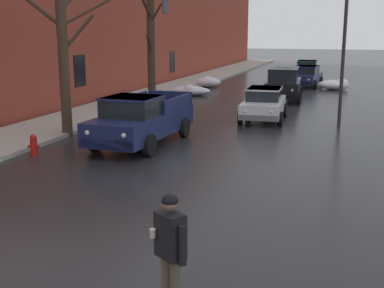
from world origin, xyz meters
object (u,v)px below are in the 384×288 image
(sedan_green_queued_behind_truck, at_px, (307,69))
(street_lamp_post, at_px, (344,51))
(bare_tree_second_along_sidewalk, at_px, (63,42))
(bare_tree_mid_block, at_px, (151,46))
(fire_hydrant, at_px, (34,145))
(pickup_truck_darkblue_approaching_near_lane, at_px, (141,120))
(suv_black_parked_kerbside_mid, at_px, (284,83))
(pedestrian_with_coffee, at_px, (170,245))
(sedan_white_parked_kerbside_close, at_px, (264,103))
(sedan_darkblue_parked_far_down_block, at_px, (306,76))

(sedan_green_queued_behind_truck, distance_m, street_lamp_post, 21.65)
(bare_tree_second_along_sidewalk, relative_size, bare_tree_mid_block, 1.13)
(fire_hydrant, height_order, street_lamp_post, street_lamp_post)
(pickup_truck_darkblue_approaching_near_lane, height_order, suv_black_parked_kerbside_mid, suv_black_parked_kerbside_mid)
(street_lamp_post, bearing_deg, suv_black_parked_kerbside_mid, 114.55)
(bare_tree_mid_block, bearing_deg, pickup_truck_darkblue_approaching_near_lane, -69.88)
(pedestrian_with_coffee, bearing_deg, street_lamp_post, 83.68)
(pickup_truck_darkblue_approaching_near_lane, relative_size, suv_black_parked_kerbside_mid, 1.24)
(street_lamp_post, bearing_deg, pedestrian_with_coffee, -96.32)
(pickup_truck_darkblue_approaching_near_lane, height_order, sedan_white_parked_kerbside_close, pickup_truck_darkblue_approaching_near_lane)
(pickup_truck_darkblue_approaching_near_lane, bearing_deg, sedan_darkblue_parked_far_down_block, 80.01)
(pickup_truck_darkblue_approaching_near_lane, height_order, street_lamp_post, street_lamp_post)
(pickup_truck_darkblue_approaching_near_lane, bearing_deg, bare_tree_second_along_sidewalk, 170.89)
(sedan_white_parked_kerbside_close, bearing_deg, suv_black_parked_kerbside_mid, 90.65)
(sedan_darkblue_parked_far_down_block, distance_m, sedan_green_queued_behind_truck, 6.36)
(sedan_darkblue_parked_far_down_block, height_order, street_lamp_post, street_lamp_post)
(sedan_white_parked_kerbside_close, bearing_deg, pickup_truck_darkblue_approaching_near_lane, -117.23)
(pedestrian_with_coffee, distance_m, fire_hydrant, 10.28)
(sedan_white_parked_kerbside_close, distance_m, suv_black_parked_kerbside_mid, 6.67)
(sedan_white_parked_kerbside_close, xyz_separation_m, sedan_green_queued_behind_truck, (-0.13, 20.67, 0.00))
(pedestrian_with_coffee, xyz_separation_m, fire_hydrant, (-7.28, 7.22, -0.68))
(fire_hydrant, bearing_deg, pedestrian_with_coffee, -44.75)
(bare_tree_mid_block, distance_m, sedan_white_parked_kerbside_close, 7.29)
(sedan_green_queued_behind_truck, relative_size, pedestrian_with_coffee, 2.41)
(sedan_white_parked_kerbside_close, relative_size, sedan_darkblue_parked_far_down_block, 0.92)
(pedestrian_with_coffee, bearing_deg, sedan_green_queued_behind_truck, 92.60)
(sedan_white_parked_kerbside_close, distance_m, sedan_darkblue_parked_far_down_block, 14.35)
(suv_black_parked_kerbside_mid, distance_m, pedestrian_with_coffee, 22.70)
(bare_tree_second_along_sidewalk, bearing_deg, sedan_white_parked_kerbside_close, 41.56)
(bare_tree_mid_block, bearing_deg, sedan_darkblue_parked_far_down_block, 59.84)
(sedan_white_parked_kerbside_close, relative_size, sedan_green_queued_behind_truck, 0.95)
(pickup_truck_darkblue_approaching_near_lane, distance_m, suv_black_parked_kerbside_mid, 13.22)
(suv_black_parked_kerbside_mid, bearing_deg, fire_hydrant, -110.19)
(bare_tree_second_along_sidewalk, height_order, street_lamp_post, bare_tree_second_along_sidewalk)
(bare_tree_second_along_sidewalk, xyz_separation_m, fire_hydrant, (0.65, -3.08, -3.11))
(sedan_darkblue_parked_far_down_block, relative_size, sedan_green_queued_behind_truck, 1.04)
(pedestrian_with_coffee, bearing_deg, suv_black_parked_kerbside_mid, 94.07)
(sedan_white_parked_kerbside_close, height_order, street_lamp_post, street_lamp_post)
(sedan_darkblue_parked_far_down_block, bearing_deg, street_lamp_post, -79.36)
(pickup_truck_darkblue_approaching_near_lane, xyz_separation_m, sedan_green_queued_behind_truck, (3.05, 26.86, -0.13))
(pickup_truck_darkblue_approaching_near_lane, distance_m, sedan_darkblue_parked_far_down_block, 20.84)
(bare_tree_second_along_sidewalk, xyz_separation_m, pedestrian_with_coffee, (7.93, -10.30, -2.43))
(sedan_white_parked_kerbside_close, relative_size, pedestrian_with_coffee, 2.30)
(bare_tree_mid_block, bearing_deg, sedan_green_queued_behind_truck, 70.89)
(bare_tree_mid_block, height_order, sedan_white_parked_kerbside_close, bare_tree_mid_block)
(bare_tree_second_along_sidewalk, distance_m, bare_tree_mid_block, 8.27)
(bare_tree_second_along_sidewalk, height_order, bare_tree_mid_block, bare_tree_second_along_sidewalk)
(bare_tree_mid_block, relative_size, sedan_white_parked_kerbside_close, 1.46)
(sedan_white_parked_kerbside_close, distance_m, street_lamp_post, 4.03)
(bare_tree_second_along_sidewalk, relative_size, fire_hydrant, 9.44)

